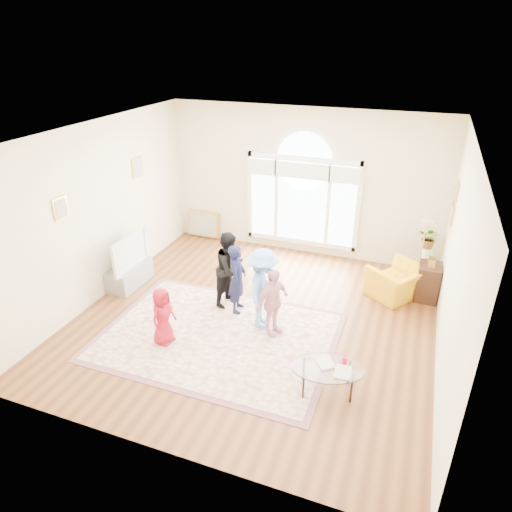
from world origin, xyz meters
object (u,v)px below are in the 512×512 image
at_px(area_rug, 218,336).
at_px(armchair, 397,282).
at_px(television, 127,250).
at_px(tv_console, 130,275).
at_px(coffee_table, 328,368).

distance_m(area_rug, armchair, 3.54).
bearing_deg(television, armchair, 15.42).
bearing_deg(armchair, tv_console, -39.23).
bearing_deg(coffee_table, television, 144.92).
height_order(tv_console, coffee_table, coffee_table).
distance_m(television, armchair, 5.19).
bearing_deg(tv_console, armchair, 15.40).
xyz_separation_m(tv_console, television, (0.01, -0.00, 0.54)).
relative_size(coffee_table, armchair, 1.20).
xyz_separation_m(tv_console, armchair, (4.99, 1.37, 0.10)).
bearing_deg(area_rug, tv_console, 157.42).
bearing_deg(coffee_table, armchair, 62.47).
relative_size(tv_console, television, 0.87).
xyz_separation_m(television, armchair, (4.98, 1.37, -0.44)).
height_order(coffee_table, armchair, armchair).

